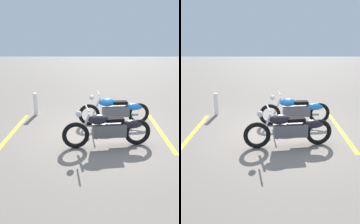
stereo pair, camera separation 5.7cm
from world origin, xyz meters
The scene contains 6 objects.
ground_plane centered at (0.00, 0.00, 0.00)m, with size 60.00×60.00×0.00m, color slate.
motorcycle_bright_foreground centered at (-0.44, -0.84, 0.46)m, with size 2.23×0.62×1.04m.
motorcycle_dark_foreground centered at (-0.12, 0.82, 0.46)m, with size 2.22×0.67×1.04m.
bollard_post centered at (2.27, -1.85, 0.39)m, with size 0.14×0.14×0.77m, color white.
parking_stripe_near centered at (-1.69, -0.25, 0.00)m, with size 3.20×0.12×0.01m, color yellow.
parking_stripe_mid centered at (2.59, -0.13, 0.00)m, with size 3.20×0.12×0.01m, color yellow.
Camera 2 is at (0.40, 6.63, 2.63)m, focal length 40.22 mm.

